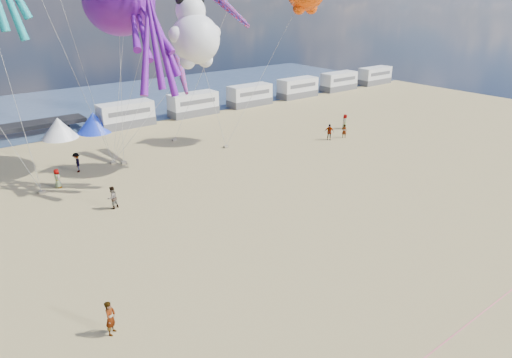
% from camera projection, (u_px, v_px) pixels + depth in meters
% --- Properties ---
extents(ground, '(120.00, 120.00, 0.00)m').
position_uv_depth(ground, '(331.00, 309.00, 23.62)').
color(ground, tan).
rests_on(ground, ground).
extents(water, '(120.00, 120.00, 0.00)m').
position_uv_depth(water, '(43.00, 111.00, 63.88)').
color(water, '#374C6A').
rests_on(water, ground).
extents(motorhome_0, '(6.60, 2.50, 3.00)m').
position_uv_depth(motorhome_0, '(126.00, 115.00, 55.75)').
color(motorhome_0, silver).
rests_on(motorhome_0, ground).
extents(motorhome_1, '(6.60, 2.50, 3.00)m').
position_uv_depth(motorhome_1, '(193.00, 104.00, 61.16)').
color(motorhome_1, silver).
rests_on(motorhome_1, ground).
extents(motorhome_2, '(6.60, 2.50, 3.00)m').
position_uv_depth(motorhome_2, '(250.00, 95.00, 66.56)').
color(motorhome_2, silver).
rests_on(motorhome_2, ground).
extents(motorhome_3, '(6.60, 2.50, 3.00)m').
position_uv_depth(motorhome_3, '(298.00, 88.00, 71.97)').
color(motorhome_3, silver).
rests_on(motorhome_3, ground).
extents(motorhome_4, '(6.60, 2.50, 3.00)m').
position_uv_depth(motorhome_4, '(339.00, 81.00, 77.37)').
color(motorhome_4, silver).
rests_on(motorhome_4, ground).
extents(motorhome_5, '(6.60, 2.50, 3.00)m').
position_uv_depth(motorhome_5, '(375.00, 76.00, 82.78)').
color(motorhome_5, silver).
rests_on(motorhome_5, ground).
extents(tent_white, '(4.00, 4.00, 2.40)m').
position_uv_depth(tent_white, '(59.00, 128.00, 51.32)').
color(tent_white, white).
rests_on(tent_white, ground).
extents(tent_blue, '(4.00, 4.00, 2.40)m').
position_uv_depth(tent_blue, '(94.00, 122.00, 53.59)').
color(tent_blue, '#1933CC').
rests_on(tent_blue, ground).
extents(standing_person, '(0.78, 0.76, 1.80)m').
position_uv_depth(standing_person, '(110.00, 318.00, 21.57)').
color(standing_person, tan).
rests_on(standing_person, ground).
extents(beachgoer_0, '(0.46, 0.64, 1.65)m').
position_uv_depth(beachgoer_0, '(57.00, 178.00, 38.20)').
color(beachgoer_0, '#7F6659').
rests_on(beachgoer_0, ground).
extents(beachgoer_1, '(1.01, 0.82, 1.78)m').
position_uv_depth(beachgoer_1, '(112.00, 198.00, 34.39)').
color(beachgoer_1, '#7F6659').
rests_on(beachgoer_1, ground).
extents(beachgoer_2, '(0.89, 1.03, 1.82)m').
position_uv_depth(beachgoer_2, '(77.00, 163.00, 41.56)').
color(beachgoer_2, '#7F6659').
rests_on(beachgoer_2, ground).
extents(beachgoer_3, '(1.27, 1.31, 1.80)m').
position_uv_depth(beachgoer_3, '(329.00, 132.00, 50.87)').
color(beachgoer_3, '#7F6659').
rests_on(beachgoer_3, ground).
extents(beachgoer_5, '(1.44, 1.20, 1.55)m').
position_uv_depth(beachgoer_5, '(344.00, 131.00, 51.68)').
color(beachgoer_5, '#7F6659').
rests_on(beachgoer_5, ground).
extents(beachgoer_6, '(0.76, 0.64, 1.78)m').
position_uv_depth(beachgoer_6, '(345.00, 122.00, 55.11)').
color(beachgoer_6, '#7F6659').
rests_on(beachgoer_6, ground).
extents(sandbag_a, '(0.50, 0.35, 0.22)m').
position_uv_depth(sandbag_a, '(42.00, 192.00, 37.34)').
color(sandbag_a, gray).
rests_on(sandbag_a, ground).
extents(sandbag_b, '(0.50, 0.35, 0.22)m').
position_uv_depth(sandbag_b, '(124.00, 163.00, 43.86)').
color(sandbag_b, gray).
rests_on(sandbag_b, ground).
extents(sandbag_c, '(0.50, 0.35, 0.22)m').
position_uv_depth(sandbag_c, '(226.00, 147.00, 48.44)').
color(sandbag_c, gray).
rests_on(sandbag_c, ground).
extents(sandbag_d, '(0.50, 0.35, 0.22)m').
position_uv_depth(sandbag_d, '(174.00, 140.00, 50.73)').
color(sandbag_d, gray).
rests_on(sandbag_d, ground).
extents(sandbag_e, '(0.50, 0.35, 0.22)m').
position_uv_depth(sandbag_e, '(113.00, 162.00, 43.93)').
color(sandbag_e, gray).
rests_on(sandbag_e, ground).
extents(kite_octopus_purple, '(4.62, 10.62, 12.09)m').
position_uv_depth(kite_octopus_purple, '(118.00, 2.00, 38.02)').
color(kite_octopus_purple, '#641192').
extents(kite_panda, '(5.08, 4.79, 7.08)m').
position_uv_depth(kite_panda, '(196.00, 39.00, 38.46)').
color(kite_panda, white).
extents(windsock_mid, '(1.16, 6.63, 6.61)m').
position_uv_depth(windsock_mid, '(228.00, 8.00, 40.49)').
color(windsock_mid, red).
extents(windsock_right, '(2.87, 5.62, 5.68)m').
position_uv_depth(windsock_right, '(182.00, 74.00, 43.30)').
color(windsock_right, red).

